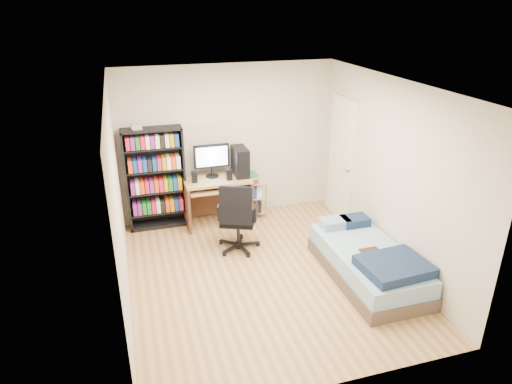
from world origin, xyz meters
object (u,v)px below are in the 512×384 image
object	(u,v)px
media_shelf	(155,178)
office_chair	(238,229)
computer_desk	(223,181)
bed	(369,263)

from	to	relation	value
media_shelf	office_chair	distance (m)	1.60
computer_desk	bed	world-z (taller)	computer_desk
media_shelf	bed	distance (m)	3.44
office_chair	media_shelf	bearing A→B (deg)	155.34
media_shelf	office_chair	bearing A→B (deg)	-47.25
media_shelf	computer_desk	world-z (taller)	media_shelf
media_shelf	bed	bearing A→B (deg)	-42.92
office_chair	bed	distance (m)	1.88
media_shelf	bed	world-z (taller)	media_shelf
bed	office_chair	bearing A→B (deg)	140.58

